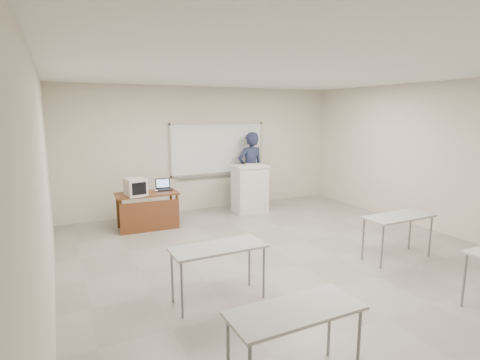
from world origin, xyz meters
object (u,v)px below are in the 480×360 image
whiteboard (218,149)px  instructor_desk (148,205)px  mouse (156,191)px  presenter (250,170)px  keyboard (254,164)px  crt_monitor (135,187)px  laptop (164,187)px  podium (250,189)px

whiteboard → instructor_desk: bearing=-151.8°
mouse → presenter: presenter is taller
whiteboard → keyboard: (0.65, -0.69, -0.33)m
crt_monitor → whiteboard: bearing=16.8°
whiteboard → instructor_desk: 2.49m
instructor_desk → whiteboard: bearing=30.0°
keyboard → laptop: bearing=-157.3°
keyboard → instructor_desk: bearing=-152.2°
instructor_desk → keyboard: keyboard is taller
podium → keyboard: bearing=30.0°
laptop → podium: bearing=2.9°
mouse → whiteboard: bearing=14.6°
laptop → mouse: bearing=-148.8°
laptop → crt_monitor: bearing=-155.2°
crt_monitor → podium: bearing=-2.3°
instructor_desk → crt_monitor: (-0.25, -0.02, 0.41)m
keyboard → crt_monitor: bearing=-152.6°
podium → presenter: presenter is taller
podium → crt_monitor: (-2.77, -0.33, 0.35)m
whiteboard → mouse: bearing=-152.9°
instructor_desk → presenter: 2.93m
crt_monitor → presenter: presenter is taller
laptop → instructor_desk: bearing=-145.1°
crt_monitor → mouse: bearing=11.1°
whiteboard → instructor_desk: whiteboard is taller
instructor_desk → mouse: mouse is taller
crt_monitor → laptop: size_ratio=1.33×
instructor_desk → crt_monitor: crt_monitor is taller
podium → keyboard: keyboard is taller
laptop → keyboard: size_ratio=0.71×
crt_monitor → mouse: size_ratio=4.14×
whiteboard → instructor_desk: size_ratio=1.99×
mouse → presenter: bearing=1.4°
whiteboard → laptop: bearing=-153.2°
whiteboard → laptop: size_ratio=7.78×
podium → crt_monitor: size_ratio=2.69×
keyboard → presenter: 0.46m
crt_monitor → mouse: (0.45, 0.17, -0.15)m
instructor_desk → laptop: (0.40, 0.26, 0.29)m
podium → mouse: (-2.32, -0.17, 0.20)m
laptop → mouse: size_ratio=3.12×
instructor_desk → keyboard: 2.77m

